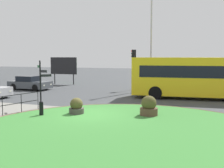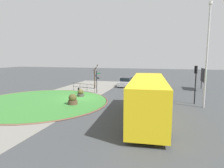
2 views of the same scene
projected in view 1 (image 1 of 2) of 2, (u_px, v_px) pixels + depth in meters
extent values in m
plane|color=#3D3F42|center=(90.00, 116.00, 15.07)|extent=(120.00, 120.00, 0.00)
cube|color=gray|center=(72.00, 124.00, 13.13)|extent=(32.00, 7.87, 0.02)
cylinder|color=#387A33|center=(123.00, 135.00, 11.26)|extent=(13.97, 13.97, 0.10)
torus|color=brown|center=(123.00, 135.00, 11.26)|extent=(14.28, 14.28, 0.11)
cylinder|color=black|center=(40.00, 85.00, 17.02)|extent=(0.09, 0.09, 2.90)
sphere|color=black|center=(40.00, 61.00, 16.87)|extent=(0.10, 0.10, 0.10)
cube|color=#195128|center=(39.00, 66.00, 17.16)|extent=(0.41, 0.37, 0.15)
cube|color=black|center=(44.00, 71.00, 16.80)|extent=(0.48, 0.10, 0.15)
cube|color=black|center=(46.00, 76.00, 17.14)|extent=(0.45, 0.51, 0.15)
cylinder|color=black|center=(41.00, 110.00, 14.80)|extent=(0.22, 0.22, 0.73)
sphere|color=black|center=(41.00, 103.00, 14.76)|extent=(0.21, 0.21, 0.21)
cube|color=black|center=(12.00, 95.00, 15.21)|extent=(0.96, 3.54, 0.03)
cube|color=black|center=(12.00, 104.00, 15.26)|extent=(0.96, 3.54, 0.03)
cylinder|color=black|center=(38.00, 101.00, 16.77)|extent=(0.04, 0.04, 1.10)
cylinder|color=black|center=(21.00, 104.00, 15.77)|extent=(0.04, 0.04, 1.10)
cylinder|color=black|center=(2.00, 107.00, 14.77)|extent=(0.04, 0.04, 1.10)
cube|color=yellow|center=(200.00, 77.00, 20.97)|extent=(10.31, 3.24, 2.89)
cube|color=black|center=(201.00, 72.00, 19.74)|extent=(8.90, 0.72, 0.88)
cube|color=black|center=(200.00, 70.00, 22.12)|extent=(8.90, 0.72, 0.88)
cube|color=black|center=(134.00, 74.00, 22.27)|extent=(0.18, 2.01, 1.10)
cube|color=black|center=(134.00, 60.00, 22.16)|extent=(0.13, 1.35, 0.28)
cylinder|color=black|center=(155.00, 93.00, 20.85)|extent=(1.02, 0.38, 1.00)
cylinder|color=black|center=(158.00, 89.00, 23.01)|extent=(1.02, 0.38, 1.00)
cube|color=#EAEACC|center=(10.00, 91.00, 21.46)|extent=(0.03, 0.20, 0.12)
cube|color=#EAEACC|center=(0.00, 93.00, 20.50)|extent=(0.03, 0.20, 0.12)
cylinder|color=black|center=(5.00, 93.00, 22.04)|extent=(0.65, 0.26, 0.64)
cube|color=#474C51|center=(30.00, 84.00, 27.01)|extent=(4.11, 1.98, 0.66)
cube|color=black|center=(29.00, 78.00, 27.01)|extent=(1.88, 1.69, 0.51)
cube|color=#EAEACC|center=(51.00, 84.00, 26.78)|extent=(0.03, 0.20, 0.12)
cube|color=#EAEACC|center=(44.00, 85.00, 25.75)|extent=(0.03, 0.20, 0.12)
cylinder|color=black|center=(46.00, 86.00, 27.36)|extent=(0.65, 0.24, 0.64)
cylinder|color=black|center=(35.00, 88.00, 25.79)|extent=(0.65, 0.24, 0.64)
cylinder|color=black|center=(25.00, 85.00, 28.27)|extent=(0.65, 0.24, 0.64)
cylinder|color=black|center=(14.00, 87.00, 26.70)|extent=(0.65, 0.24, 0.64)
cylinder|color=black|center=(135.00, 70.00, 26.97)|extent=(0.11, 0.11, 3.90)
cube|color=black|center=(133.00, 54.00, 26.88)|extent=(0.27, 0.27, 0.78)
sphere|color=red|center=(132.00, 51.00, 26.89)|extent=(0.16, 0.16, 0.16)
sphere|color=black|center=(132.00, 54.00, 26.92)|extent=(0.16, 0.16, 0.16)
sphere|color=black|center=(132.00, 56.00, 26.94)|extent=(0.16, 0.16, 0.16)
cylinder|color=#B7B7BC|center=(151.00, 41.00, 26.83)|extent=(0.16, 0.16, 9.41)
cylinder|color=black|center=(55.00, 75.00, 32.78)|extent=(0.12, 0.12, 2.16)
cylinder|color=black|center=(73.00, 75.00, 31.99)|extent=(0.12, 0.12, 2.16)
cube|color=green|center=(64.00, 66.00, 32.28)|extent=(3.30, 0.18, 1.87)
cube|color=black|center=(63.00, 66.00, 32.21)|extent=(3.40, 0.09, 1.97)
cylinder|color=brown|center=(149.00, 112.00, 14.78)|extent=(0.95, 0.95, 0.49)
sphere|color=#4C4723|center=(149.00, 103.00, 14.73)|extent=(0.80, 0.80, 0.80)
cylinder|color=#47423D|center=(77.00, 112.00, 15.22)|extent=(0.82, 0.82, 0.40)
sphere|color=#4C4723|center=(76.00, 104.00, 15.18)|extent=(0.70, 0.70, 0.70)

